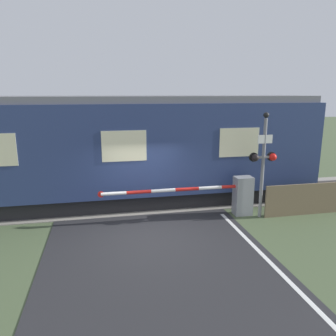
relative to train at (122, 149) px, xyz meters
name	(u,v)px	position (x,y,z in m)	size (l,w,h in m)	color
ground_plane	(150,233)	(0.57, -3.08, -2.04)	(80.00, 80.00, 0.00)	#475638
track_bed	(138,200)	(0.57, 0.00, -2.02)	(36.00, 3.20, 0.13)	gray
train	(122,149)	(0.00, 0.00, 0.00)	(14.54, 3.03, 3.99)	black
crossing_barrier	(234,195)	(3.60, -2.15, -1.32)	(5.15, 0.44, 1.33)	gray
signal_post	(263,159)	(4.44, -2.49, -0.05)	(0.93, 0.26, 3.51)	gray
roadside_fence	(311,199)	(6.25, -2.62, -1.49)	(3.41, 0.06, 1.10)	#726047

